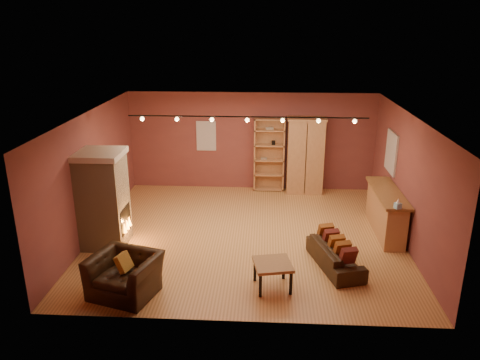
# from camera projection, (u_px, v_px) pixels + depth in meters

# --- Properties ---
(floor) EXTENTS (7.00, 7.00, 0.00)m
(floor) POSITION_uv_depth(u_px,v_px,m) (246.00, 235.00, 10.77)
(floor) COLOR #AE763D
(floor) RESTS_ON ground
(ceiling) EXTENTS (7.00, 7.00, 0.00)m
(ceiling) POSITION_uv_depth(u_px,v_px,m) (247.00, 115.00, 9.86)
(ceiling) COLOR #56341B
(ceiling) RESTS_ON back_wall
(back_wall) EXTENTS (7.00, 0.02, 2.80)m
(back_wall) POSITION_uv_depth(u_px,v_px,m) (252.00, 141.00, 13.38)
(back_wall) COLOR brown
(back_wall) RESTS_ON floor
(left_wall) EXTENTS (0.02, 6.50, 2.80)m
(left_wall) POSITION_uv_depth(u_px,v_px,m) (91.00, 175.00, 10.50)
(left_wall) COLOR brown
(left_wall) RESTS_ON floor
(right_wall) EXTENTS (0.02, 6.50, 2.80)m
(right_wall) POSITION_uv_depth(u_px,v_px,m) (408.00, 181.00, 10.12)
(right_wall) COLOR brown
(right_wall) RESTS_ON floor
(fireplace) EXTENTS (1.01, 0.98, 2.12)m
(fireplace) POSITION_uv_depth(u_px,v_px,m) (104.00, 199.00, 10.02)
(fireplace) COLOR tan
(fireplace) RESTS_ON floor
(back_window) EXTENTS (0.56, 0.04, 0.86)m
(back_window) POSITION_uv_depth(u_px,v_px,m) (206.00, 136.00, 13.38)
(back_window) COLOR beige
(back_window) RESTS_ON back_wall
(bookcase) EXTENTS (0.86, 0.34, 2.11)m
(bookcase) POSITION_uv_depth(u_px,v_px,m) (269.00, 154.00, 13.35)
(bookcase) COLOR tan
(bookcase) RESTS_ON floor
(armoire) EXTENTS (1.07, 0.61, 2.17)m
(armoire) POSITION_uv_depth(u_px,v_px,m) (305.00, 155.00, 13.14)
(armoire) COLOR tan
(armoire) RESTS_ON floor
(bar_counter) EXTENTS (0.58, 2.13, 1.02)m
(bar_counter) POSITION_uv_depth(u_px,v_px,m) (386.00, 212.00, 10.75)
(bar_counter) COLOR tan
(bar_counter) RESTS_ON floor
(tissue_box) EXTENTS (0.15, 0.15, 0.21)m
(tissue_box) POSITION_uv_depth(u_px,v_px,m) (398.00, 204.00, 9.60)
(tissue_box) COLOR #94D1EE
(tissue_box) RESTS_ON bar_counter
(right_window) EXTENTS (0.05, 0.90, 1.00)m
(right_window) POSITION_uv_depth(u_px,v_px,m) (391.00, 152.00, 11.36)
(right_window) COLOR beige
(right_window) RESTS_ON right_wall
(loveseat) EXTENTS (0.90, 1.69, 0.71)m
(loveseat) POSITION_uv_depth(u_px,v_px,m) (335.00, 251.00, 9.30)
(loveseat) COLOR black
(loveseat) RESTS_ON floor
(armchair) EXTENTS (1.32, 1.05, 1.00)m
(armchair) POSITION_uv_depth(u_px,v_px,m) (124.00, 268.00, 8.33)
(armchair) COLOR black
(armchair) RESTS_ON floor
(coffee_table) EXTENTS (0.79, 0.79, 0.51)m
(coffee_table) POSITION_uv_depth(u_px,v_px,m) (273.00, 266.00, 8.54)
(coffee_table) COLOR olive
(coffee_table) RESTS_ON floor
(track_rail) EXTENTS (5.20, 0.09, 0.13)m
(track_rail) POSITION_uv_depth(u_px,v_px,m) (247.00, 118.00, 10.08)
(track_rail) COLOR black
(track_rail) RESTS_ON ceiling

